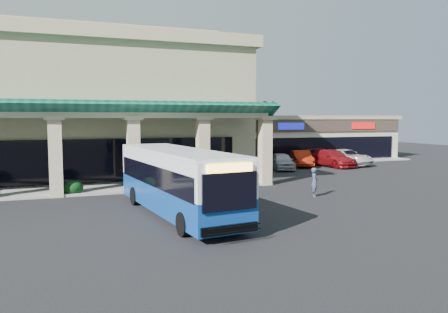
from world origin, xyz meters
name	(u,v)px	position (x,y,z in m)	size (l,w,h in m)	color
ground	(206,205)	(0.00, 0.00, 0.00)	(110.00, 110.00, 0.00)	black
main_building	(49,105)	(-8.00, 16.00, 5.67)	(30.80, 14.80, 11.35)	tan
arcade	(47,147)	(-8.00, 6.80, 2.85)	(30.00, 6.20, 5.70)	#0E543F
strip_mall	(288,137)	(18.00, 24.00, 2.45)	(22.50, 12.50, 4.90)	beige
palm_0	(262,134)	(8.50, 11.00, 3.30)	(2.40, 2.40, 6.60)	#15501B
palm_1	(258,137)	(9.50, 14.00, 2.90)	(2.40, 2.40, 5.80)	#15501B
broadleaf_tree	(219,140)	(7.50, 19.00, 2.41)	(2.60, 2.60, 4.81)	black
transit_bus	(177,182)	(-2.03, -1.92, 1.57)	(2.61, 11.22, 3.13)	#0D3E95
pedestrian	(314,182)	(6.74, 0.04, 0.86)	(0.63, 0.41, 1.72)	#3A435A
car_silver	(282,161)	(11.36, 12.90, 0.76)	(1.80, 4.48, 1.53)	#B5B6BF
car_white	(301,158)	(14.35, 14.57, 0.77)	(1.62, 4.65, 1.53)	#9C200B
car_red	(332,158)	(17.04, 13.42, 0.80)	(2.25, 5.54, 1.61)	maroon
car_gray	(346,157)	(19.02, 13.98, 0.78)	(2.59, 5.61, 1.56)	silver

